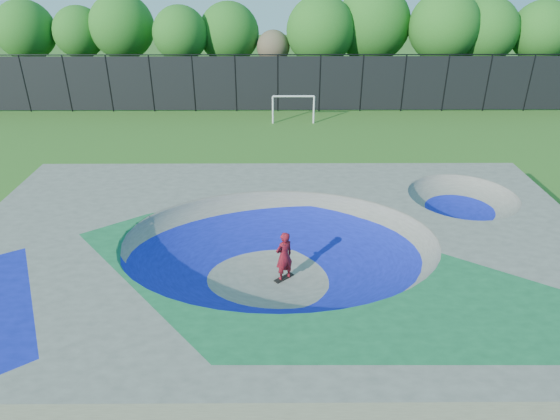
% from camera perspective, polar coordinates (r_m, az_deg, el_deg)
% --- Properties ---
extents(ground, '(120.00, 120.00, 0.00)m').
position_cam_1_polar(ground, '(17.93, -0.11, -7.53)').
color(ground, '#2A5818').
rests_on(ground, ground).
extents(skate_deck, '(22.00, 14.00, 1.50)m').
position_cam_1_polar(skate_deck, '(17.51, -0.11, -5.51)').
color(skate_deck, gray).
rests_on(skate_deck, ground).
extents(skater, '(0.81, 0.75, 1.86)m').
position_cam_1_polar(skater, '(17.28, 0.47, -5.30)').
color(skater, red).
rests_on(skater, ground).
extents(skateboard, '(0.73, 0.68, 0.05)m').
position_cam_1_polar(skateboard, '(17.78, 0.46, -7.77)').
color(skateboard, black).
rests_on(skateboard, ground).
extents(soccer_goal, '(2.87, 0.12, 1.89)m').
position_cam_1_polar(soccer_goal, '(34.02, 1.54, 12.01)').
color(soccer_goal, silver).
rests_on(soccer_goal, ground).
extents(fence, '(48.09, 0.09, 4.04)m').
position_cam_1_polar(fence, '(36.65, -0.26, 14.39)').
color(fence, black).
rests_on(fence, ground).
extents(treeline, '(52.46, 7.50, 8.24)m').
position_cam_1_polar(treeline, '(41.36, 2.35, 19.95)').
color(treeline, '#483624').
rests_on(treeline, ground).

